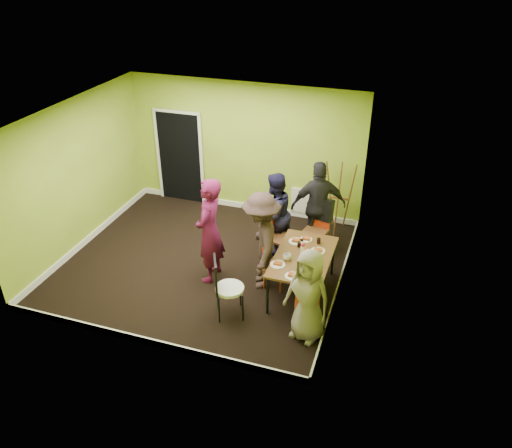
{
  "coord_description": "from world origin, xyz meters",
  "views": [
    {
      "loc": [
        3.29,
        -6.96,
        5.26
      ],
      "look_at": [
        0.99,
        0.0,
        1.0
      ],
      "focal_mm": 35.0,
      "sensor_mm": 36.0,
      "label": 1
    }
  ],
  "objects_px": {
    "person_left_far": "(274,214)",
    "person_left_near": "(261,241)",
    "chair_left_near": "(271,262)",
    "blue_bottle": "(314,262)",
    "chair_bentwood": "(225,285)",
    "chair_front_end": "(307,300)",
    "person_front_end": "(308,296)",
    "person_back_end": "(318,206)",
    "orange_bottle": "(305,250)",
    "chair_left_far": "(277,232)",
    "dining_table": "(303,259)",
    "person_standing": "(210,231)",
    "thermos": "(303,251)",
    "chair_back_end": "(320,215)",
    "easel": "(339,197)"
  },
  "relations": [
    {
      "from": "person_left_far",
      "to": "orange_bottle",
      "type": "bearing_deg",
      "value": 64.21
    },
    {
      "from": "chair_left_near",
      "to": "person_left_near",
      "type": "xyz_separation_m",
      "value": [
        -0.18,
        -0.01,
        0.39
      ]
    },
    {
      "from": "chair_front_end",
      "to": "orange_bottle",
      "type": "distance_m",
      "value": 1.0
    },
    {
      "from": "person_back_end",
      "to": "person_front_end",
      "type": "relative_size",
      "value": 1.17
    },
    {
      "from": "easel",
      "to": "person_left_near",
      "type": "xyz_separation_m",
      "value": [
        -0.92,
        -2.22,
        0.11
      ]
    },
    {
      "from": "dining_table",
      "to": "chair_left_far",
      "type": "bearing_deg",
      "value": 128.62
    },
    {
      "from": "person_front_end",
      "to": "chair_left_far",
      "type": "bearing_deg",
      "value": 138.27
    },
    {
      "from": "chair_left_far",
      "to": "orange_bottle",
      "type": "relative_size",
      "value": 13.44
    },
    {
      "from": "thermos",
      "to": "person_standing",
      "type": "xyz_separation_m",
      "value": [
        -1.6,
        -0.05,
        0.1
      ]
    },
    {
      "from": "blue_bottle",
      "to": "person_front_end",
      "type": "bearing_deg",
      "value": -83.16
    },
    {
      "from": "person_left_near",
      "to": "chair_bentwood",
      "type": "bearing_deg",
      "value": -36.09
    },
    {
      "from": "chair_left_far",
      "to": "chair_front_end",
      "type": "xyz_separation_m",
      "value": [
        0.96,
        -1.67,
        -0.06
      ]
    },
    {
      "from": "blue_bottle",
      "to": "person_back_end",
      "type": "distance_m",
      "value": 1.83
    },
    {
      "from": "chair_back_end",
      "to": "person_front_end",
      "type": "distance_m",
      "value": 2.44
    },
    {
      "from": "easel",
      "to": "person_back_end",
      "type": "height_order",
      "value": "person_back_end"
    },
    {
      "from": "person_left_near",
      "to": "person_left_far",
      "type": "bearing_deg",
      "value": 165.38
    },
    {
      "from": "easel",
      "to": "person_standing",
      "type": "xyz_separation_m",
      "value": [
        -1.8,
        -2.32,
        0.19
      ]
    },
    {
      "from": "dining_table",
      "to": "person_standing",
      "type": "height_order",
      "value": "person_standing"
    },
    {
      "from": "person_left_near",
      "to": "person_front_end",
      "type": "height_order",
      "value": "person_left_near"
    },
    {
      "from": "chair_back_end",
      "to": "person_standing",
      "type": "height_order",
      "value": "person_standing"
    },
    {
      "from": "chair_bentwood",
      "to": "easel",
      "type": "relative_size",
      "value": 0.69
    },
    {
      "from": "chair_front_end",
      "to": "person_back_end",
      "type": "distance_m",
      "value": 2.39
    },
    {
      "from": "easel",
      "to": "chair_bentwood",
      "type": "bearing_deg",
      "value": -110.79
    },
    {
      "from": "chair_left_near",
      "to": "orange_bottle",
      "type": "distance_m",
      "value": 0.64
    },
    {
      "from": "chair_left_near",
      "to": "easel",
      "type": "distance_m",
      "value": 2.35
    },
    {
      "from": "chair_left_near",
      "to": "blue_bottle",
      "type": "relative_size",
      "value": 4.0
    },
    {
      "from": "chair_left_far",
      "to": "person_front_end",
      "type": "height_order",
      "value": "person_front_end"
    },
    {
      "from": "orange_bottle",
      "to": "person_standing",
      "type": "xyz_separation_m",
      "value": [
        -1.62,
        -0.18,
        0.16
      ]
    },
    {
      "from": "chair_front_end",
      "to": "dining_table",
      "type": "bearing_deg",
      "value": 97.18
    },
    {
      "from": "chair_left_far",
      "to": "chair_front_end",
      "type": "bearing_deg",
      "value": 46.4
    },
    {
      "from": "chair_bentwood",
      "to": "person_back_end",
      "type": "distance_m",
      "value": 2.63
    },
    {
      "from": "chair_left_far",
      "to": "person_back_end",
      "type": "bearing_deg",
      "value": 153.94
    },
    {
      "from": "person_left_far",
      "to": "person_left_near",
      "type": "distance_m",
      "value": 1.07
    },
    {
      "from": "blue_bottle",
      "to": "person_back_end",
      "type": "height_order",
      "value": "person_back_end"
    },
    {
      "from": "person_back_end",
      "to": "blue_bottle",
      "type": "bearing_deg",
      "value": 77.8
    },
    {
      "from": "person_back_end",
      "to": "person_front_end",
      "type": "height_order",
      "value": "person_back_end"
    },
    {
      "from": "chair_bentwood",
      "to": "thermos",
      "type": "distance_m",
      "value": 1.38
    },
    {
      "from": "thermos",
      "to": "easel",
      "type": "bearing_deg",
      "value": 84.93
    },
    {
      "from": "chair_left_far",
      "to": "orange_bottle",
      "type": "distance_m",
      "value": 1.04
    },
    {
      "from": "chair_left_far",
      "to": "person_front_end",
      "type": "bearing_deg",
      "value": 44.83
    },
    {
      "from": "orange_bottle",
      "to": "chair_front_end",
      "type": "bearing_deg",
      "value": -74.02
    },
    {
      "from": "person_left_far",
      "to": "person_front_end",
      "type": "bearing_deg",
      "value": 52.5
    },
    {
      "from": "chair_front_end",
      "to": "person_front_end",
      "type": "height_order",
      "value": "person_front_end"
    },
    {
      "from": "dining_table",
      "to": "blue_bottle",
      "type": "height_order",
      "value": "blue_bottle"
    },
    {
      "from": "chair_left_near",
      "to": "person_back_end",
      "type": "height_order",
      "value": "person_back_end"
    },
    {
      "from": "person_left_far",
      "to": "person_standing",
      "type": "bearing_deg",
      "value": -10.49
    },
    {
      "from": "chair_left_far",
      "to": "chair_left_near",
      "type": "xyz_separation_m",
      "value": [
        0.14,
        -0.81,
        -0.1
      ]
    },
    {
      "from": "chair_front_end",
      "to": "person_standing",
      "type": "distance_m",
      "value": 2.07
    },
    {
      "from": "chair_back_end",
      "to": "chair_bentwood",
      "type": "height_order",
      "value": "chair_back_end"
    },
    {
      "from": "chair_left_far",
      "to": "person_left_near",
      "type": "height_order",
      "value": "person_left_near"
    }
  ]
}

